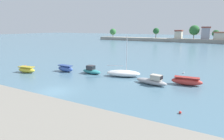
# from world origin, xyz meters

# --- Properties ---
(ground_plane) EXTENTS (400.00, 400.00, 0.00)m
(ground_plane) POSITION_xyz_m (0.00, 0.00, 0.00)
(ground_plane) COLOR slate
(moored_boat_0) EXTENTS (3.67, 1.79, 1.09)m
(moored_boat_0) POSITION_xyz_m (-11.89, 5.06, 0.52)
(moored_boat_0) COLOR yellow
(moored_boat_0) RESTS_ON ground
(moored_boat_1) EXTENTS (3.49, 1.35, 1.19)m
(moored_boat_1) POSITION_xyz_m (-6.29, 8.93, 0.57)
(moored_boat_1) COLOR #3856A8
(moored_boat_1) RESTS_ON ground
(moored_boat_2) EXTENTS (3.81, 1.67, 1.42)m
(moored_boat_2) POSITION_xyz_m (-1.26, 10.00, 0.50)
(moored_boat_2) COLOR teal
(moored_boat_2) RESTS_ON ground
(moored_boat_3) EXTENTS (5.89, 3.62, 6.69)m
(moored_boat_3) POSITION_xyz_m (4.47, 10.82, 0.54)
(moored_boat_3) COLOR white
(moored_boat_3) RESTS_ON ground
(moored_boat_4) EXTENTS (4.88, 2.20, 1.50)m
(moored_boat_4) POSITION_xyz_m (9.93, 8.78, 0.52)
(moored_boat_4) COLOR #9E9EA3
(moored_boat_4) RESTS_ON ground
(moored_boat_5) EXTENTS (4.20, 1.56, 1.14)m
(moored_boat_5) POSITION_xyz_m (14.26, 10.85, 0.55)
(moored_boat_5) COLOR #C63833
(moored_boat_5) RESTS_ON ground
(mooring_buoy_0) EXTENTS (0.43, 0.43, 0.43)m
(mooring_buoy_0) POSITION_xyz_m (-4.48, 13.63, 0.22)
(mooring_buoy_0) COLOR yellow
(mooring_buoy_0) RESTS_ON ground
(mooring_buoy_1) EXTENTS (0.26, 0.26, 0.26)m
(mooring_buoy_1) POSITION_xyz_m (14.99, 1.01, 0.13)
(mooring_buoy_1) COLOR red
(mooring_buoy_1) RESTS_ON ground
(mooring_buoy_3) EXTENTS (0.40, 0.40, 0.40)m
(mooring_buoy_3) POSITION_xyz_m (-16.15, 7.95, 0.20)
(mooring_buoy_3) COLOR red
(mooring_buoy_3) RESTS_ON ground
(mooring_buoy_4) EXTENTS (0.29, 0.29, 0.29)m
(mooring_buoy_4) POSITION_xyz_m (12.88, 17.62, 0.14)
(mooring_buoy_4) COLOR white
(mooring_buoy_4) RESTS_ON ground
(distant_shoreline) EXTENTS (98.75, 7.60, 9.04)m
(distant_shoreline) POSITION_xyz_m (1.87, 93.55, 2.30)
(distant_shoreline) COLOR gray
(distant_shoreline) RESTS_ON ground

